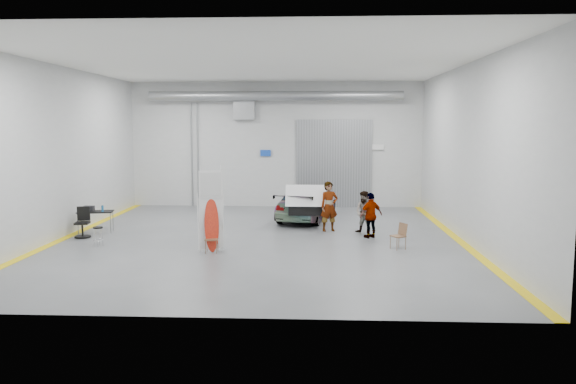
{
  "coord_description": "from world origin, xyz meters",
  "views": [
    {
      "loc": [
        1.91,
        -19.05,
        3.94
      ],
      "look_at": [
        0.91,
        1.34,
        1.5
      ],
      "focal_mm": 35.0,
      "sensor_mm": 36.0,
      "label": 1
    }
  ],
  "objects_px": {
    "person_a": "(329,206)",
    "person_c": "(371,215)",
    "person_b": "(365,212)",
    "office_chair": "(83,224)",
    "folding_chair_near": "(212,244)",
    "work_table": "(94,211)",
    "sedan_car": "(306,204)",
    "shop_stool": "(98,237)",
    "folding_chair_far": "(398,241)",
    "surfboard_display": "(209,217)"
  },
  "relations": [
    {
      "from": "surfboard_display",
      "to": "shop_stool",
      "type": "bearing_deg",
      "value": 152.2
    },
    {
      "from": "folding_chair_far",
      "to": "folding_chair_near",
      "type": "bearing_deg",
      "value": -112.04
    },
    {
      "from": "person_b",
      "to": "office_chair",
      "type": "xyz_separation_m",
      "value": [
        -9.98,
        -1.2,
        -0.31
      ]
    },
    {
      "from": "person_a",
      "to": "person_c",
      "type": "height_order",
      "value": "person_a"
    },
    {
      "from": "sedan_car",
      "to": "person_c",
      "type": "relative_size",
      "value": 2.83
    },
    {
      "from": "sedan_car",
      "to": "person_b",
      "type": "xyz_separation_m",
      "value": [
        2.19,
        -2.99,
        0.12
      ]
    },
    {
      "from": "sedan_car",
      "to": "shop_stool",
      "type": "xyz_separation_m",
      "value": [
        -6.69,
        -5.62,
        -0.34
      ]
    },
    {
      "from": "person_a",
      "to": "folding_chair_near",
      "type": "distance_m",
      "value": 5.33
    },
    {
      "from": "sedan_car",
      "to": "folding_chair_near",
      "type": "relative_size",
      "value": 5.52
    },
    {
      "from": "person_a",
      "to": "folding_chair_far",
      "type": "xyz_separation_m",
      "value": [
        2.12,
        -3.0,
        -0.67
      ]
    },
    {
      "from": "folding_chair_near",
      "to": "work_table",
      "type": "bearing_deg",
      "value": 145.16
    },
    {
      "from": "work_table",
      "to": "shop_stool",
      "type": "bearing_deg",
      "value": -65.53
    },
    {
      "from": "folding_chair_far",
      "to": "surfboard_display",
      "type": "bearing_deg",
      "value": -113.18
    },
    {
      "from": "work_table",
      "to": "office_chair",
      "type": "bearing_deg",
      "value": -91.22
    },
    {
      "from": "sedan_car",
      "to": "folding_chair_far",
      "type": "bearing_deg",
      "value": 131.11
    },
    {
      "from": "sedan_car",
      "to": "folding_chair_far",
      "type": "distance_m",
      "value": 6.35
    },
    {
      "from": "person_b",
      "to": "work_table",
      "type": "xyz_separation_m",
      "value": [
        -9.96,
        -0.26,
        0.01
      ]
    },
    {
      "from": "sedan_car",
      "to": "office_chair",
      "type": "bearing_deg",
      "value": 40.88
    },
    {
      "from": "person_b",
      "to": "shop_stool",
      "type": "bearing_deg",
      "value": -130.89
    },
    {
      "from": "work_table",
      "to": "sedan_car",
      "type": "bearing_deg",
      "value": 22.67
    },
    {
      "from": "person_c",
      "to": "work_table",
      "type": "distance_m",
      "value": 10.11
    },
    {
      "from": "person_a",
      "to": "person_c",
      "type": "xyz_separation_m",
      "value": [
        1.43,
        -1.2,
        -0.13
      ]
    },
    {
      "from": "person_a",
      "to": "folding_chair_far",
      "type": "bearing_deg",
      "value": -73.6
    },
    {
      "from": "shop_stool",
      "to": "work_table",
      "type": "xyz_separation_m",
      "value": [
        -1.08,
        2.37,
        0.47
      ]
    },
    {
      "from": "folding_chair_far",
      "to": "person_c",
      "type": "bearing_deg",
      "value": 171.59
    },
    {
      "from": "person_c",
      "to": "folding_chair_near",
      "type": "distance_m",
      "value": 5.78
    },
    {
      "from": "person_a",
      "to": "shop_stool",
      "type": "relative_size",
      "value": 2.88
    },
    {
      "from": "shop_stool",
      "to": "person_b",
      "type": "bearing_deg",
      "value": 16.53
    },
    {
      "from": "sedan_car",
      "to": "shop_stool",
      "type": "distance_m",
      "value": 8.75
    },
    {
      "from": "office_chair",
      "to": "folding_chair_near",
      "type": "bearing_deg",
      "value": -30.95
    },
    {
      "from": "surfboard_display",
      "to": "person_a",
      "type": "bearing_deg",
      "value": 24.95
    },
    {
      "from": "surfboard_display",
      "to": "shop_stool",
      "type": "relative_size",
      "value": 4.19
    },
    {
      "from": "sedan_car",
      "to": "surfboard_display",
      "type": "height_order",
      "value": "surfboard_display"
    },
    {
      "from": "folding_chair_far",
      "to": "office_chair",
      "type": "distance_m",
      "value": 10.9
    },
    {
      "from": "person_a",
      "to": "surfboard_display",
      "type": "xyz_separation_m",
      "value": [
        -3.81,
        -3.64,
        0.17
      ]
    },
    {
      "from": "office_chair",
      "to": "shop_stool",
      "type": "bearing_deg",
      "value": -60.15
    },
    {
      "from": "person_b",
      "to": "person_c",
      "type": "height_order",
      "value": "person_c"
    },
    {
      "from": "folding_chair_far",
      "to": "sedan_car",
      "type": "bearing_deg",
      "value": 179.02
    },
    {
      "from": "person_c",
      "to": "folding_chair_near",
      "type": "xyz_separation_m",
      "value": [
        -5.15,
        -2.55,
        -0.55
      ]
    },
    {
      "from": "person_a",
      "to": "office_chair",
      "type": "bearing_deg",
      "value": 171.54
    },
    {
      "from": "folding_chair_near",
      "to": "folding_chair_far",
      "type": "relative_size",
      "value": 0.99
    },
    {
      "from": "person_a",
      "to": "shop_stool",
      "type": "bearing_deg",
      "value": -177.07
    },
    {
      "from": "surfboard_display",
      "to": "work_table",
      "type": "distance_m",
      "value": 5.7
    },
    {
      "from": "surfboard_display",
      "to": "office_chair",
      "type": "xyz_separation_m",
      "value": [
        -4.88,
        2.04,
        -0.63
      ]
    },
    {
      "from": "person_a",
      "to": "office_chair",
      "type": "xyz_separation_m",
      "value": [
        -8.69,
        -1.61,
        -0.47
      ]
    },
    {
      "from": "work_table",
      "to": "office_chair",
      "type": "relative_size",
      "value": 1.27
    },
    {
      "from": "person_c",
      "to": "office_chair",
      "type": "relative_size",
      "value": 1.52
    },
    {
      "from": "office_chair",
      "to": "folding_chair_far",
      "type": "bearing_deg",
      "value": -14.91
    },
    {
      "from": "office_chair",
      "to": "person_a",
      "type": "bearing_deg",
      "value": 2.89
    },
    {
      "from": "person_c",
      "to": "folding_chair_far",
      "type": "relative_size",
      "value": 1.92
    }
  ]
}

